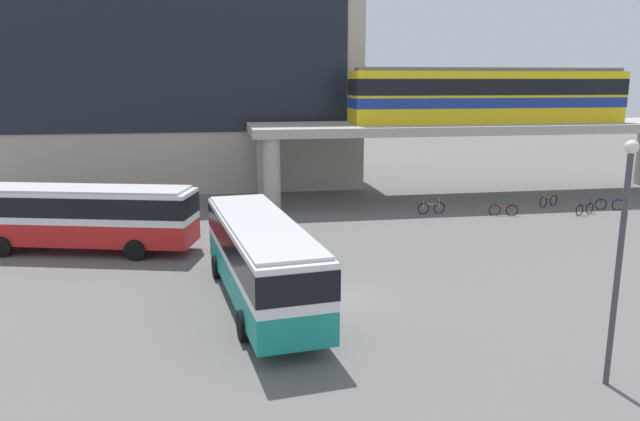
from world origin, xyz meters
TOP-DOWN VIEW (x-y plane):
  - ground_plane at (0.00, 10.00)m, footprint 120.00×120.00m
  - station_building at (-6.65, 28.64)m, footprint 27.46×11.29m
  - elevated_platform at (14.77, 19.02)m, footprint 33.26×7.30m
  - train at (15.12, 19.02)m, footprint 19.89×2.96m
  - bus_main at (-2.60, 0.05)m, footprint 3.91×11.27m
  - bus_secondary at (-10.67, 8.61)m, footprint 11.32×5.33m
  - bicycle_black at (18.70, 11.97)m, footprint 1.68×0.74m
  - bicycle_blue at (21.16, 13.02)m, footprint 1.71×0.64m
  - bicycle_red at (13.51, 12.60)m, footprint 1.74×0.54m
  - bicycle_orange at (17.82, 14.71)m, footprint 1.68×0.73m
  - bicycle_silver at (9.27, 13.93)m, footprint 1.79×0.07m
  - lamp_post at (6.40, -7.80)m, footprint 0.36×0.36m

SIDE VIEW (x-z plane):
  - ground_plane at x=0.00m, z-range 0.00..0.00m
  - bicycle_black at x=18.70m, z-range -0.16..0.88m
  - bicycle_blue at x=21.16m, z-range -0.16..0.88m
  - bicycle_red at x=13.51m, z-range -0.16..0.88m
  - bicycle_orange at x=17.82m, z-range -0.16..0.88m
  - bicycle_silver at x=9.27m, z-range -0.16..0.88m
  - bus_main at x=-2.60m, z-range 0.38..3.60m
  - bus_secondary at x=-10.67m, z-range 0.38..3.60m
  - lamp_post at x=6.40m, z-range 0.58..7.37m
  - elevated_platform at x=14.77m, z-range 2.01..7.34m
  - train at x=15.12m, z-range 5.39..9.23m
  - station_building at x=-6.65m, z-range 0.00..17.15m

